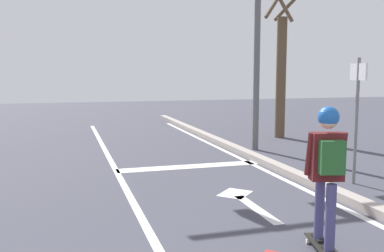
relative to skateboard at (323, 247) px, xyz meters
The scene contains 10 objects.
lane_line_center 3.19m from the skateboard, 123.45° to the left, with size 0.12×20.00×0.01m, color silver.
lane_line_curbside 2.92m from the skateboard, 65.50° to the left, with size 0.12×20.00×0.01m, color silver.
stop_bar 4.72m from the skateboard, 92.39° to the left, with size 3.12×0.40×0.01m, color silver.
lane_arrow_stem 1.65m from the skateboard, 91.44° to the left, with size 0.16×1.40×0.01m, color silver.
lane_arrow_head 2.50m from the skateboard, 90.95° to the left, with size 0.56×0.44×0.01m, color silver.
curb_strip 3.03m from the skateboard, 61.20° to the left, with size 0.24×24.00×0.14m, color #A49991.
skateboard is the anchor object (origin of this frame).
skater 0.99m from the skateboard, 104.47° to the right, with size 0.43×0.60×1.56m.
street_sign_post 3.67m from the skateboard, 47.46° to the left, with size 0.06×0.44×2.28m.
roadside_tree 9.05m from the skateboard, 65.11° to the left, with size 1.18×1.10×4.70m.
Camera 1 is at (-0.76, -0.63, 2.00)m, focal length 40.00 mm.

